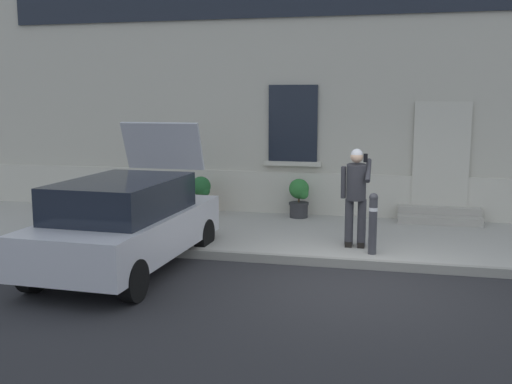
{
  "coord_description": "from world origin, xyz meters",
  "views": [
    {
      "loc": [
        0.6,
        -8.69,
        2.77
      ],
      "look_at": [
        -1.8,
        1.6,
        1.1
      ],
      "focal_mm": 42.01,
      "sensor_mm": 36.0,
      "label": 1
    }
  ],
  "objects_px": {
    "person_on_phone": "(356,191)",
    "planter_charcoal": "(299,197)",
    "bollard_near_person": "(373,221)",
    "planter_terracotta": "(201,194)",
    "hatchback_car_silver": "(127,222)"
  },
  "relations": [
    {
      "from": "bollard_near_person",
      "to": "person_on_phone",
      "type": "relative_size",
      "value": 0.6
    },
    {
      "from": "hatchback_car_silver",
      "to": "planter_charcoal",
      "type": "xyz_separation_m",
      "value": [
        2.14,
        4.17,
        -0.19
      ]
    },
    {
      "from": "planter_charcoal",
      "to": "hatchback_car_silver",
      "type": "bearing_deg",
      "value": -117.16
    },
    {
      "from": "hatchback_car_silver",
      "to": "planter_terracotta",
      "type": "bearing_deg",
      "value": 91.18
    },
    {
      "from": "person_on_phone",
      "to": "planter_terracotta",
      "type": "distance_m",
      "value": 4.32
    },
    {
      "from": "planter_terracotta",
      "to": "planter_charcoal",
      "type": "xyz_separation_m",
      "value": [
        2.22,
        0.11,
        0.0
      ]
    },
    {
      "from": "bollard_near_person",
      "to": "planter_charcoal",
      "type": "xyz_separation_m",
      "value": [
        -1.7,
        2.82,
        -0.11
      ]
    },
    {
      "from": "bollard_near_person",
      "to": "person_on_phone",
      "type": "bearing_deg",
      "value": 129.3
    },
    {
      "from": "person_on_phone",
      "to": "planter_charcoal",
      "type": "distance_m",
      "value": 2.85
    },
    {
      "from": "hatchback_car_silver",
      "to": "planter_terracotta",
      "type": "xyz_separation_m",
      "value": [
        -0.08,
        4.05,
        -0.19
      ]
    },
    {
      "from": "hatchback_car_silver",
      "to": "planter_charcoal",
      "type": "bearing_deg",
      "value": 62.84
    },
    {
      "from": "person_on_phone",
      "to": "planter_terracotta",
      "type": "relative_size",
      "value": 2.04
    },
    {
      "from": "person_on_phone",
      "to": "planter_charcoal",
      "type": "relative_size",
      "value": 2.04
    },
    {
      "from": "hatchback_car_silver",
      "to": "bollard_near_person",
      "type": "xyz_separation_m",
      "value": [
        3.84,
        1.34,
        -0.09
      ]
    },
    {
      "from": "planter_terracotta",
      "to": "planter_charcoal",
      "type": "distance_m",
      "value": 2.22
    }
  ]
}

